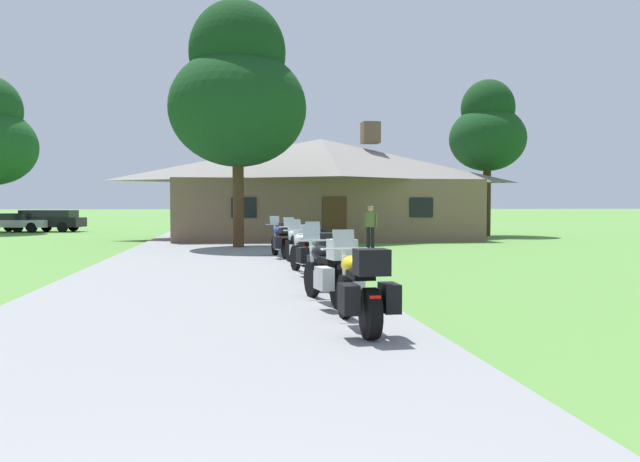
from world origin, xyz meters
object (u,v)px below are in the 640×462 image
object	(u,v)px
motorcycle_white_fourth_in_row	(307,251)
parked_silver_sedan_far_left	(20,222)
motorcycle_blue_farthest_in_row	(282,240)
motorcycle_black_second_in_row	(330,272)
motorcycle_white_fifth_in_row	(298,244)
bystander_olive_shirt_near_lodge	(370,225)
motorcycle_yellow_nearest_to_camera	(361,290)
parked_black_suv_far_left	(47,220)
tree_right_of_lodge	(488,130)
tree_by_lodge_front	(238,92)
motorcycle_green_third_in_row	(322,260)

from	to	relation	value
motorcycle_white_fourth_in_row	parked_silver_sedan_far_left	world-z (taller)	motorcycle_white_fourth_in_row
motorcycle_blue_farthest_in_row	motorcycle_black_second_in_row	bearing A→B (deg)	-99.09
motorcycle_white_fifth_in_row	bystander_olive_shirt_near_lodge	xyz separation A→B (m)	(3.58, 6.42, 0.33)
motorcycle_yellow_nearest_to_camera	parked_black_suv_far_left	distance (m)	36.60
tree_right_of_lodge	parked_silver_sedan_far_left	world-z (taller)	tree_right_of_lodge
motorcycle_black_second_in_row	bystander_olive_shirt_near_lodge	xyz separation A→B (m)	(3.82, 13.61, 0.34)
parked_black_suv_far_left	parked_silver_sedan_far_left	xyz separation A→B (m)	(-1.65, -0.08, -0.13)
motorcycle_black_second_in_row	tree_right_of_lodge	distance (m)	26.67
motorcycle_black_second_in_row	motorcycle_white_fourth_in_row	world-z (taller)	same
motorcycle_white_fifth_in_row	parked_silver_sedan_far_left	size ratio (longest dim) A/B	0.46
motorcycle_yellow_nearest_to_camera	tree_by_lodge_front	size ratio (longest dim) A/B	0.22
motorcycle_white_fifth_in_row	parked_black_suv_far_left	world-z (taller)	parked_black_suv_far_left
bystander_olive_shirt_near_lodge	motorcycle_white_fifth_in_row	bearing A→B (deg)	86.19
motorcycle_green_third_in_row	parked_black_suv_far_left	bearing A→B (deg)	111.39
motorcycle_white_fourth_in_row	parked_black_suv_far_left	world-z (taller)	parked_black_suv_far_left
motorcycle_white_fourth_in_row	tree_by_lodge_front	distance (m)	11.50
parked_black_suv_far_left	parked_silver_sedan_far_left	distance (m)	1.66
motorcycle_white_fourth_in_row	parked_silver_sedan_far_left	distance (m)	31.18
motorcycle_white_fourth_in_row	parked_silver_sedan_far_left	xyz separation A→B (m)	(-15.13, 27.26, 0.03)
bystander_olive_shirt_near_lodge	motorcycle_white_fourth_in_row	bearing A→B (deg)	93.41
tree_by_lodge_front	parked_silver_sedan_far_left	world-z (taller)	tree_by_lodge_front
motorcycle_white_fifth_in_row	parked_silver_sedan_far_left	world-z (taller)	motorcycle_white_fifth_in_row
motorcycle_white_fourth_in_row	parked_black_suv_far_left	bearing A→B (deg)	105.24
bystander_olive_shirt_near_lodge	tree_by_lodge_front	bearing A→B (deg)	14.98
motorcycle_white_fourth_in_row	motorcycle_green_third_in_row	bearing A→B (deg)	-100.69
motorcycle_white_fifth_in_row	motorcycle_blue_farthest_in_row	size ratio (longest dim) A/B	1.00
bystander_olive_shirt_near_lodge	tree_by_lodge_front	size ratio (longest dim) A/B	0.17
bystander_olive_shirt_near_lodge	motorcycle_black_second_in_row	bearing A→B (deg)	99.62
motorcycle_white_fourth_in_row	parked_silver_sedan_far_left	bearing A→B (deg)	108.02
motorcycle_green_third_in_row	bystander_olive_shirt_near_lodge	xyz separation A→B (m)	(3.62, 11.35, 0.34)
parked_silver_sedan_far_left	motorcycle_white_fifth_in_row	bearing A→B (deg)	-134.02
motorcycle_black_second_in_row	parked_silver_sedan_far_left	size ratio (longest dim) A/B	0.46
motorcycle_blue_farthest_in_row	tree_by_lodge_front	xyz separation A→B (m)	(-1.30, 5.09, 5.54)
motorcycle_black_second_in_row	motorcycle_green_third_in_row	distance (m)	2.26
motorcycle_yellow_nearest_to_camera	motorcycle_white_fifth_in_row	distance (m)	9.35
bystander_olive_shirt_near_lodge	tree_right_of_lodge	world-z (taller)	tree_right_of_lodge
motorcycle_black_second_in_row	motorcycle_blue_farthest_in_row	xyz separation A→B (m)	(-0.00, 9.45, 0.00)
motorcycle_black_second_in_row	motorcycle_blue_farthest_in_row	size ratio (longest dim) A/B	1.00
parked_silver_sedan_far_left	parked_black_suv_far_left	bearing A→B (deg)	-72.86
motorcycle_black_second_in_row	parked_black_suv_far_left	size ratio (longest dim) A/B	0.43
parked_black_suv_far_left	motorcycle_yellow_nearest_to_camera	bearing A→B (deg)	-149.59
bystander_olive_shirt_near_lodge	parked_silver_sedan_far_left	bearing A→B (deg)	-18.85
parked_silver_sedan_far_left	motorcycle_yellow_nearest_to_camera	bearing A→B (deg)	-141.87
tree_right_of_lodge	tree_by_lodge_front	xyz separation A→B (m)	(-13.93, -8.34, 0.25)
motorcycle_yellow_nearest_to_camera	motorcycle_blue_farthest_in_row	bearing A→B (deg)	88.08
motorcycle_yellow_nearest_to_camera	tree_by_lodge_front	bearing A→B (deg)	92.44
tree_right_of_lodge	motorcycle_green_third_in_row	bearing A→B (deg)	-121.07
motorcycle_yellow_nearest_to_camera	motorcycle_white_fifth_in_row	xyz separation A→B (m)	(0.20, 9.35, 0.01)
motorcycle_black_second_in_row	parked_black_suv_far_left	distance (m)	34.57
motorcycle_white_fourth_in_row	tree_by_lodge_front	xyz separation A→B (m)	(-1.49, 9.97, 5.54)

